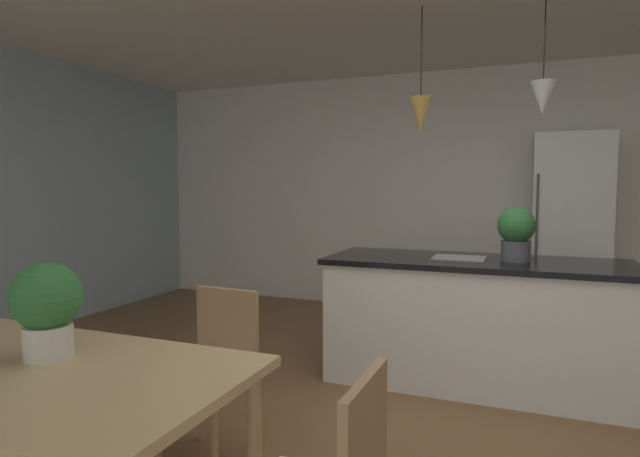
{
  "coord_description": "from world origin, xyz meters",
  "views": [
    {
      "loc": [
        0.44,
        -2.71,
        1.41
      ],
      "look_at": [
        -0.71,
        0.16,
        1.16
      ],
      "focal_mm": 29.05,
      "sensor_mm": 36.0,
      "label": 1
    }
  ],
  "objects_px": {
    "chair_far_right": "(213,368)",
    "refrigerator": "(569,234)",
    "potted_plant_on_island": "(516,232)",
    "kitchen_island": "(474,320)",
    "potted_plant_on_table": "(47,305)"
  },
  "relations": [
    {
      "from": "chair_far_right",
      "to": "refrigerator",
      "type": "relative_size",
      "value": 0.45
    },
    {
      "from": "kitchen_island",
      "to": "potted_plant_on_island",
      "type": "distance_m",
      "value": 0.7
    },
    {
      "from": "kitchen_island",
      "to": "chair_far_right",
      "type": "bearing_deg",
      "value": -126.37
    },
    {
      "from": "potted_plant_on_island",
      "to": "potted_plant_on_table",
      "type": "xyz_separation_m",
      "value": [
        -1.7,
        -2.31,
        -0.16
      ]
    },
    {
      "from": "chair_far_right",
      "to": "refrigerator",
      "type": "bearing_deg",
      "value": 60.75
    },
    {
      "from": "chair_far_right",
      "to": "refrigerator",
      "type": "height_order",
      "value": "refrigerator"
    },
    {
      "from": "refrigerator",
      "to": "potted_plant_on_island",
      "type": "height_order",
      "value": "refrigerator"
    },
    {
      "from": "chair_far_right",
      "to": "kitchen_island",
      "type": "xyz_separation_m",
      "value": [
        1.16,
        1.57,
        -0.01
      ]
    },
    {
      "from": "chair_far_right",
      "to": "potted_plant_on_island",
      "type": "bearing_deg",
      "value": 47.86
    },
    {
      "from": "kitchen_island",
      "to": "potted_plant_on_table",
      "type": "height_order",
      "value": "potted_plant_on_table"
    },
    {
      "from": "potted_plant_on_island",
      "to": "chair_far_right",
      "type": "bearing_deg",
      "value": -132.14
    },
    {
      "from": "kitchen_island",
      "to": "refrigerator",
      "type": "height_order",
      "value": "refrigerator"
    },
    {
      "from": "chair_far_right",
      "to": "potted_plant_on_table",
      "type": "relative_size",
      "value": 2.26
    },
    {
      "from": "kitchen_island",
      "to": "potted_plant_on_island",
      "type": "bearing_deg",
      "value": -0.0
    },
    {
      "from": "potted_plant_on_island",
      "to": "potted_plant_on_table",
      "type": "height_order",
      "value": "potted_plant_on_island"
    }
  ]
}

